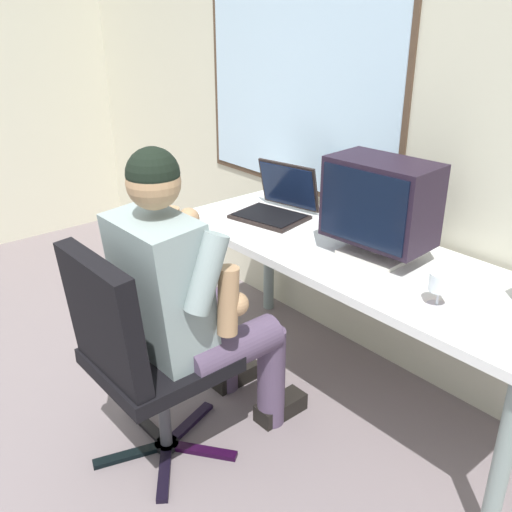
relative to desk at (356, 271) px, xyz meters
The scene contains 7 objects.
wall_rear 0.82m from the desk, 119.68° to the left, with size 5.56×0.08×2.62m.
desk is the anchor object (origin of this frame).
office_chair 0.99m from the desk, 103.92° to the right, with size 0.56×0.58×0.92m.
person_seated 0.75m from the desk, 108.55° to the right, with size 0.53×0.72×1.26m.
crt_monitor 0.33m from the desk, 22.62° to the left, with size 0.45×0.28×0.41m.
laptop 0.59m from the desk, behind, with size 0.39×0.38×0.25m.
wine_glass 0.53m from the desk, 16.49° to the right, with size 0.08×0.08×0.12m.
Camera 1 is at (1.62, 0.03, 1.70)m, focal length 40.40 mm.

